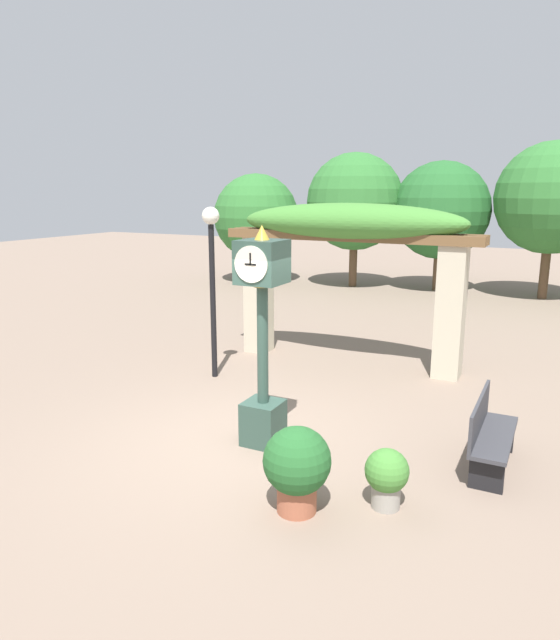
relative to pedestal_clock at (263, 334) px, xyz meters
The scene contains 8 objects.
ground_plane 1.54m from the pedestal_clock, 165.71° to the right, with size 60.00×60.00×0.00m, color #7F6B5B.
pedestal_clock is the anchor object (origin of this frame).
pergola 4.08m from the pedestal_clock, 94.26° to the left, with size 4.97×1.07×3.10m.
potted_plant_near_left 1.98m from the pedestal_clock, 49.72° to the right, with size 0.72×0.72×0.94m.
potted_plant_near_right 2.39m from the pedestal_clock, 22.78° to the right, with size 0.47×0.47×0.66m.
park_bench 3.05m from the pedestal_clock, 12.70° to the left, with size 0.42×1.45×0.89m.
lamp_post 3.05m from the pedestal_clock, 135.65° to the left, with size 0.30×0.30×3.05m.
tree_line 12.98m from the pedestal_clock, 89.89° to the left, with size 16.16×4.32×4.80m.
Camera 1 is at (3.70, -6.19, 3.32)m, focal length 32.00 mm.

